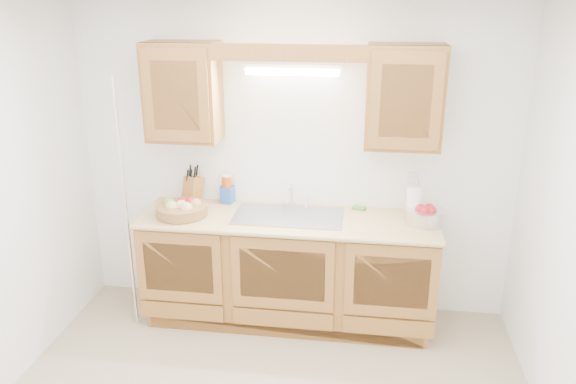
% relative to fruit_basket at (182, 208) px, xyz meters
% --- Properties ---
extents(room, '(3.52, 3.50, 2.50)m').
position_rel_fruit_basket_xyz_m(room, '(0.82, -1.12, 0.30)').
color(room, tan).
rests_on(room, ground).
extents(base_cabinets, '(2.20, 0.60, 0.86)m').
position_rel_fruit_basket_xyz_m(base_cabinets, '(0.82, 0.08, -0.51)').
color(base_cabinets, '#A06D2F').
rests_on(base_cabinets, ground).
extents(countertop, '(2.30, 0.63, 0.04)m').
position_rel_fruit_basket_xyz_m(countertop, '(0.82, 0.07, -0.07)').
color(countertop, tan).
rests_on(countertop, base_cabinets).
extents(upper_cabinet_left, '(0.55, 0.33, 0.75)m').
position_rel_fruit_basket_xyz_m(upper_cabinet_left, '(-0.01, 0.22, 0.87)').
color(upper_cabinet_left, '#A06D2F').
rests_on(upper_cabinet_left, room).
extents(upper_cabinet_right, '(0.55, 0.33, 0.75)m').
position_rel_fruit_basket_xyz_m(upper_cabinet_right, '(1.65, 0.22, 0.87)').
color(upper_cabinet_right, '#A06D2F').
rests_on(upper_cabinet_right, room).
extents(valance, '(2.20, 0.05, 0.12)m').
position_rel_fruit_basket_xyz_m(valance, '(0.82, 0.07, 1.19)').
color(valance, '#A06D2F').
rests_on(valance, room).
extents(fluorescent_fixture, '(0.76, 0.08, 0.08)m').
position_rel_fruit_basket_xyz_m(fluorescent_fixture, '(0.82, 0.30, 1.04)').
color(fluorescent_fixture, white).
rests_on(fluorescent_fixture, room).
extents(sink, '(0.84, 0.46, 0.36)m').
position_rel_fruit_basket_xyz_m(sink, '(0.82, 0.09, -0.13)').
color(sink, '#9E9EA3').
rests_on(sink, countertop).
extents(wire_shelf_pole, '(0.03, 0.03, 2.00)m').
position_rel_fruit_basket_xyz_m(wire_shelf_pole, '(-0.38, -0.18, 0.05)').
color(wire_shelf_pole, silver).
rests_on(wire_shelf_pole, ground).
extents(outlet_plate, '(0.08, 0.01, 0.12)m').
position_rel_fruit_basket_xyz_m(outlet_plate, '(1.77, 0.37, 0.20)').
color(outlet_plate, white).
rests_on(outlet_plate, room).
extents(fruit_basket, '(0.51, 0.51, 0.12)m').
position_rel_fruit_basket_xyz_m(fruit_basket, '(0.00, 0.00, 0.00)').
color(fruit_basket, olive).
rests_on(fruit_basket, countertop).
extents(knife_block, '(0.17, 0.21, 0.33)m').
position_rel_fruit_basket_xyz_m(knife_block, '(0.00, 0.28, 0.06)').
color(knife_block, '#A06D2F').
rests_on(knife_block, countertop).
extents(orange_canister, '(0.10, 0.10, 0.24)m').
position_rel_fruit_basket_xyz_m(orange_canister, '(0.28, 0.32, 0.07)').
color(orange_canister, '#D4500B').
rests_on(orange_canister, countertop).
extents(soap_bottle, '(0.11, 0.11, 0.21)m').
position_rel_fruit_basket_xyz_m(soap_bottle, '(0.28, 0.32, 0.05)').
color(soap_bottle, blue).
rests_on(soap_bottle, countertop).
extents(sponge, '(0.12, 0.09, 0.02)m').
position_rel_fruit_basket_xyz_m(sponge, '(1.36, 0.32, -0.05)').
color(sponge, '#CC333F').
rests_on(sponge, countertop).
extents(paper_towel, '(0.15, 0.15, 0.32)m').
position_rel_fruit_basket_xyz_m(paper_towel, '(1.78, 0.16, 0.08)').
color(paper_towel, silver).
rests_on(paper_towel, countertop).
extents(apple_bowl, '(0.37, 0.37, 0.15)m').
position_rel_fruit_basket_xyz_m(apple_bowl, '(1.86, 0.09, 0.01)').
color(apple_bowl, silver).
rests_on(apple_bowl, countertop).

